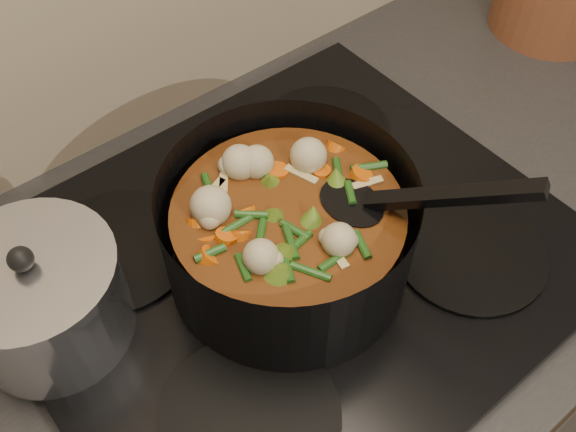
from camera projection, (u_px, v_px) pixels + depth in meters
counter at (292, 410)px, 1.12m from camera, size 2.64×0.64×0.91m
stovetop at (293, 256)px, 0.76m from camera, size 0.62×0.54×0.03m
stockpot at (289, 234)px, 0.69m from camera, size 0.33×0.36×0.20m
saucepan at (43, 299)px, 0.64m from camera, size 0.17×0.17×0.14m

